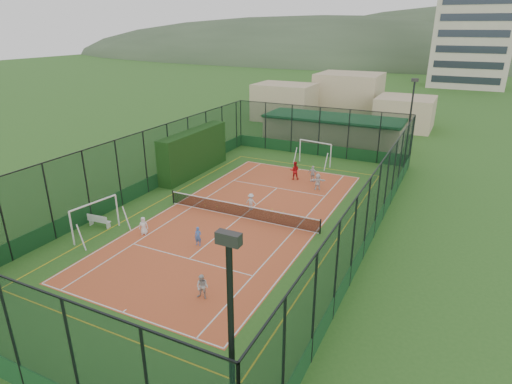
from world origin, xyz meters
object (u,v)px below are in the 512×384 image
(white_bench, at_px, (99,220))
(apartment_tower, at_px, (477,12))
(futsal_goal_near, at_px, (96,219))
(child_near_right, at_px, (202,287))
(child_far_left, at_px, (251,202))
(floodlight_ne, at_px, (409,125))
(child_near_left, at_px, (144,226))
(floodlight_se, at_px, (232,374))
(clubhouse, at_px, (333,130))
(futsal_goal_far, at_px, (315,153))
(child_far_back, at_px, (318,182))
(coach, at_px, (295,170))
(child_far_right, at_px, (313,174))
(child_near_mid, at_px, (198,236))

(white_bench, bearing_deg, apartment_tower, 72.56)
(futsal_goal_near, bearing_deg, child_near_right, -96.75)
(apartment_tower, relative_size, child_far_left, 24.07)
(floodlight_ne, height_order, child_near_left, floodlight_ne)
(floodlight_se, xyz_separation_m, clubhouse, (-8.60, 38.60, -2.55))
(child_near_left, bearing_deg, apartment_tower, 51.04)
(futsal_goal_far, distance_m, child_far_back, 6.86)
(futsal_goal_far, distance_m, coach, 4.92)
(futsal_goal_far, xyz_separation_m, child_far_left, (-0.62, -12.46, -0.48))
(child_far_back, bearing_deg, floodlight_ne, -144.42)
(apartment_tower, distance_m, child_far_left, 82.64)
(child_far_left, distance_m, child_far_right, 7.93)
(coach, bearing_deg, floodlight_ne, -159.93)
(white_bench, distance_m, child_near_right, 11.25)
(floodlight_se, distance_m, child_near_left, 17.76)
(apartment_tower, xyz_separation_m, white_bench, (-19.80, -87.45, -14.55))
(apartment_tower, height_order, child_far_left, apartment_tower)
(floodlight_ne, distance_m, child_near_right, 26.74)
(floodlight_se, xyz_separation_m, child_far_back, (-5.51, 24.16, -3.43))
(white_bench, xyz_separation_m, coach, (8.28, 14.51, 0.36))
(clubhouse, bearing_deg, white_bench, -105.86)
(floodlight_se, height_order, white_bench, floodlight_se)
(child_far_right, relative_size, child_far_back, 1.04)
(futsal_goal_near, bearing_deg, child_far_left, -32.33)
(futsal_goal_far, relative_size, child_near_mid, 2.86)
(futsal_goal_near, bearing_deg, futsal_goal_far, -11.25)
(apartment_tower, height_order, child_near_mid, apartment_tower)
(white_bench, height_order, child_far_right, child_far_right)
(child_far_back, bearing_deg, child_near_right, 65.86)
(floodlight_ne, relative_size, clubhouse, 0.54)
(child_near_left, bearing_deg, child_far_right, 36.97)
(clubhouse, distance_m, child_near_mid, 26.78)
(white_bench, relative_size, coach, 1.00)
(futsal_goal_near, height_order, coach, futsal_goal_near)
(floodlight_ne, height_order, white_bench, floodlight_ne)
(floodlight_se, height_order, clubhouse, floodlight_se)
(child_near_left, height_order, child_far_left, child_far_left)
(apartment_tower, distance_m, child_near_right, 92.85)
(clubhouse, xyz_separation_m, child_near_mid, (-0.42, -26.76, -0.96))
(floodlight_se, relative_size, futsal_goal_far, 2.40)
(floodlight_ne, distance_m, futsal_goal_near, 27.99)
(clubhouse, xyz_separation_m, child_far_back, (3.09, -14.44, -0.88))
(child_near_left, height_order, child_far_back, child_far_back)
(floodlight_se, distance_m, apartment_tower, 99.26)
(child_near_mid, distance_m, child_far_back, 12.81)
(floodlight_se, relative_size, apartment_tower, 0.28)
(child_far_right, xyz_separation_m, coach, (-1.64, -0.10, 0.09))
(floodlight_ne, height_order, child_far_left, floodlight_ne)
(futsal_goal_far, distance_m, child_near_right, 23.33)
(white_bench, bearing_deg, child_far_back, 45.38)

